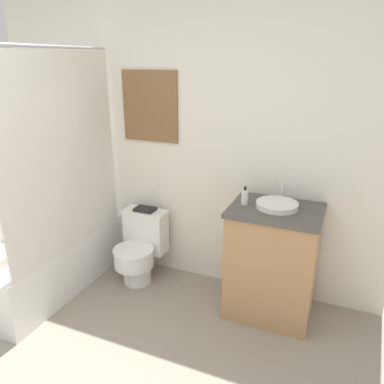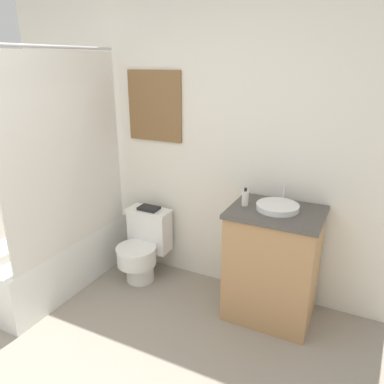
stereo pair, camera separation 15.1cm
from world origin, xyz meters
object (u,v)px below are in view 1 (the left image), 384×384
Objects in this scene: toilet at (140,247)px; soap_bottle at (245,197)px; sink at (277,205)px; book_on_tank at (145,209)px.

soap_bottle is at bearing -1.93° from toilet.
sink is 1.21m from book_on_tank.
soap_bottle reaches higher than book_on_tank.
sink reaches higher than toilet.
sink is 2.49× the size of soap_bottle.
soap_bottle is at bearing -172.83° from sink.
toilet is 4.55× the size of soap_bottle.
toilet is at bearing 179.90° from sink.
sink is 0.24m from soap_bottle.
book_on_tank is (-1.17, 0.11, -0.26)m from sink.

